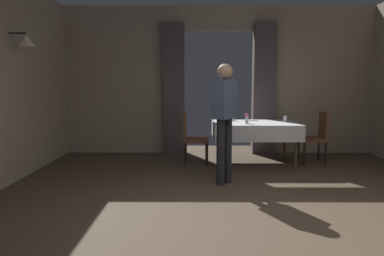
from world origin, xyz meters
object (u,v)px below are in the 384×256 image
object	(u,v)px
dining_table_mid	(255,127)
chair_mid_left	(192,135)
glass_mid_d	(233,118)
glass_mid_c	(285,119)
flower_vase_mid	(247,118)
plate_mid_b	(253,120)
chair_mid_right	(317,135)
person_waiter_by_doorway	(225,113)

from	to	relation	value
dining_table_mid	chair_mid_left	distance (m)	1.15
glass_mid_d	glass_mid_c	bearing A→B (deg)	-12.62
chair_mid_left	flower_vase_mid	distance (m)	1.03
plate_mid_b	glass_mid_c	xyz separation A→B (m)	(0.55, -0.26, 0.05)
dining_table_mid	glass_mid_d	world-z (taller)	glass_mid_d
chair_mid_right	glass_mid_c	size ratio (longest dim) A/B	8.15
chair_mid_right	flower_vase_mid	xyz separation A→B (m)	(-1.32, -0.27, 0.33)
flower_vase_mid	plate_mid_b	size ratio (longest dim) A/B	0.87
glass_mid_c	person_waiter_by_doorway	bearing A→B (deg)	-129.42
dining_table_mid	person_waiter_by_doorway	distance (m)	1.58
chair_mid_left	flower_vase_mid	xyz separation A→B (m)	(0.96, -0.17, 0.33)
chair_mid_right	plate_mid_b	bearing A→B (deg)	165.35
flower_vase_mid	glass_mid_c	xyz separation A→B (m)	(0.74, 0.30, -0.04)
flower_vase_mid	glass_mid_c	bearing A→B (deg)	21.79
flower_vase_mid	glass_mid_d	size ratio (longest dim) A/B	1.95
chair_mid_left	glass_mid_c	size ratio (longest dim) A/B	8.15
glass_mid_d	flower_vase_mid	bearing A→B (deg)	-69.45
glass_mid_d	person_waiter_by_doorway	world-z (taller)	person_waiter_by_doorway
dining_table_mid	plate_mid_b	bearing A→B (deg)	88.17
plate_mid_b	glass_mid_c	bearing A→B (deg)	-25.39
dining_table_mid	glass_mid_d	xyz separation A→B (m)	(-0.37, 0.31, 0.13)
chair_mid_left	person_waiter_by_doorway	size ratio (longest dim) A/B	0.54
dining_table_mid	person_waiter_by_doorway	world-z (taller)	person_waiter_by_doorway
chair_mid_left	dining_table_mid	bearing A→B (deg)	1.21
dining_table_mid	chair_mid_right	world-z (taller)	chair_mid_right
dining_table_mid	plate_mid_b	world-z (taller)	plate_mid_b
glass_mid_c	flower_vase_mid	bearing A→B (deg)	-158.21
chair_mid_left	chair_mid_right	distance (m)	2.28
dining_table_mid	chair_mid_left	xyz separation A→B (m)	(-1.14, -0.02, -0.15)
chair_mid_left	glass_mid_c	xyz separation A→B (m)	(1.70, 0.13, 0.29)
chair_mid_left	glass_mid_c	world-z (taller)	chair_mid_left
glass_mid_d	person_waiter_by_doorway	bearing A→B (deg)	-99.78
plate_mid_b	chair_mid_left	bearing A→B (deg)	-161.30
dining_table_mid	chair_mid_right	size ratio (longest dim) A/B	1.62
chair_mid_left	chair_mid_right	xyz separation A→B (m)	(2.28, 0.09, 0.00)
chair_mid_left	chair_mid_right	world-z (taller)	same
dining_table_mid	flower_vase_mid	world-z (taller)	flower_vase_mid
glass_mid_c	dining_table_mid	bearing A→B (deg)	-169.71
flower_vase_mid	plate_mid_b	world-z (taller)	flower_vase_mid
chair_mid_right	glass_mid_c	bearing A→B (deg)	176.81
dining_table_mid	person_waiter_by_doorway	bearing A→B (deg)	-115.45
chair_mid_right	person_waiter_by_doorway	xyz separation A→B (m)	(-1.80, -1.46, 0.51)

